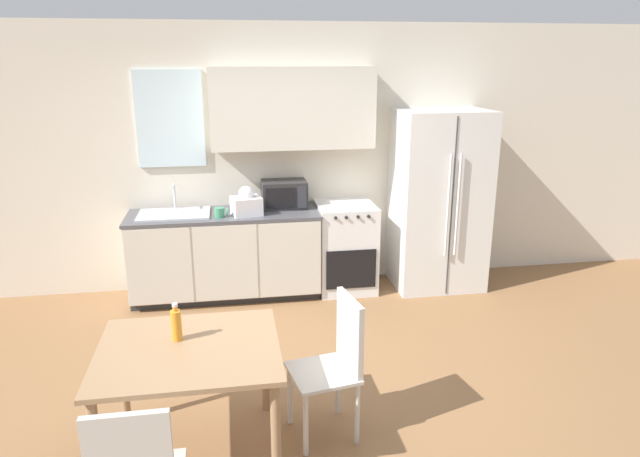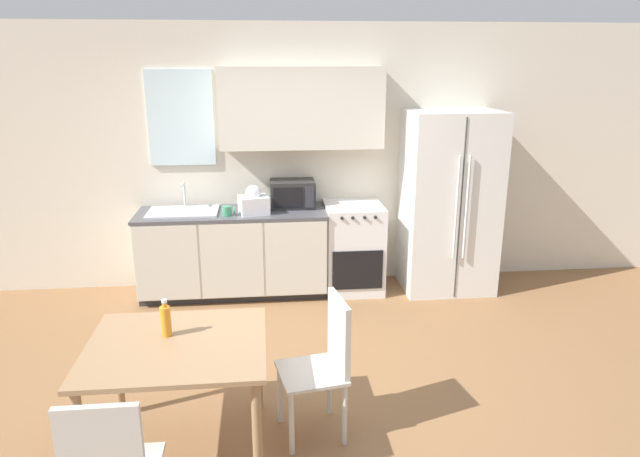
{
  "view_description": "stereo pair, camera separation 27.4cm",
  "coord_description": "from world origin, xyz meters",
  "px_view_note": "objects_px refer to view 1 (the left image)",
  "views": [
    {
      "loc": [
        -0.36,
        -3.76,
        2.35
      ],
      "look_at": [
        0.35,
        0.52,
        1.05
      ],
      "focal_mm": 32.0,
      "sensor_mm": 36.0,
      "label": 1
    },
    {
      "loc": [
        -0.09,
        -3.8,
        2.35
      ],
      "look_at": [
        0.35,
        0.52,
        1.05
      ],
      "focal_mm": 32.0,
      "sensor_mm": 36.0,
      "label": 2
    }
  ],
  "objects_px": {
    "oven_range": "(345,247)",
    "refrigerator": "(439,200)",
    "microwave": "(284,194)",
    "drink_bottle": "(176,324)",
    "coffee_mug": "(220,212)",
    "dining_chair_side": "(337,357)",
    "dining_table": "(190,363)"
  },
  "relations": [
    {
      "from": "dining_chair_side",
      "to": "coffee_mug",
      "type": "bearing_deg",
      "value": 7.94
    },
    {
      "from": "coffee_mug",
      "to": "dining_table",
      "type": "xyz_separation_m",
      "value": [
        -0.19,
        -2.29,
        -0.3
      ]
    },
    {
      "from": "microwave",
      "to": "dining_chair_side",
      "type": "xyz_separation_m",
      "value": [
        0.07,
        -2.48,
        -0.48
      ]
    },
    {
      "from": "microwave",
      "to": "dining_chair_side",
      "type": "height_order",
      "value": "microwave"
    },
    {
      "from": "oven_range",
      "to": "refrigerator",
      "type": "bearing_deg",
      "value": -2.42
    },
    {
      "from": "refrigerator",
      "to": "dining_table",
      "type": "height_order",
      "value": "refrigerator"
    },
    {
      "from": "coffee_mug",
      "to": "dining_table",
      "type": "relative_size",
      "value": 0.12
    },
    {
      "from": "oven_range",
      "to": "drink_bottle",
      "type": "xyz_separation_m",
      "value": [
        -1.52,
        -2.35,
        0.37
      ]
    },
    {
      "from": "oven_range",
      "to": "dining_table",
      "type": "bearing_deg",
      "value": -120.6
    },
    {
      "from": "microwave",
      "to": "dining_chair_side",
      "type": "distance_m",
      "value": 2.53
    },
    {
      "from": "oven_range",
      "to": "microwave",
      "type": "xyz_separation_m",
      "value": [
        -0.62,
        0.11,
        0.56
      ]
    },
    {
      "from": "oven_range",
      "to": "microwave",
      "type": "height_order",
      "value": "microwave"
    },
    {
      "from": "refrigerator",
      "to": "dining_chair_side",
      "type": "height_order",
      "value": "refrigerator"
    },
    {
      "from": "coffee_mug",
      "to": "dining_chair_side",
      "type": "distance_m",
      "value": 2.35
    },
    {
      "from": "oven_range",
      "to": "dining_table",
      "type": "xyz_separation_m",
      "value": [
        -1.45,
        -2.46,
        0.17
      ]
    },
    {
      "from": "dining_chair_side",
      "to": "refrigerator",
      "type": "bearing_deg",
      "value": -43.43
    },
    {
      "from": "refrigerator",
      "to": "drink_bottle",
      "type": "distance_m",
      "value": 3.41
    },
    {
      "from": "refrigerator",
      "to": "microwave",
      "type": "xyz_separation_m",
      "value": [
        -1.6,
        0.15,
        0.09
      ]
    },
    {
      "from": "coffee_mug",
      "to": "dining_table",
      "type": "bearing_deg",
      "value": -94.72
    },
    {
      "from": "refrigerator",
      "to": "oven_range",
      "type": "bearing_deg",
      "value": 177.58
    },
    {
      "from": "oven_range",
      "to": "microwave",
      "type": "distance_m",
      "value": 0.84
    },
    {
      "from": "dining_chair_side",
      "to": "microwave",
      "type": "bearing_deg",
      "value": -8.45
    },
    {
      "from": "refrigerator",
      "to": "dining_chair_side",
      "type": "distance_m",
      "value": 2.81
    },
    {
      "from": "refrigerator",
      "to": "dining_chair_side",
      "type": "xyz_separation_m",
      "value": [
        -1.53,
        -2.33,
        -0.39
      ]
    },
    {
      "from": "oven_range",
      "to": "coffee_mug",
      "type": "relative_size",
      "value": 7.05
    },
    {
      "from": "microwave",
      "to": "drink_bottle",
      "type": "relative_size",
      "value": 1.9
    },
    {
      "from": "dining_chair_side",
      "to": "drink_bottle",
      "type": "height_order",
      "value": "drink_bottle"
    },
    {
      "from": "coffee_mug",
      "to": "microwave",
      "type": "bearing_deg",
      "value": 23.29
    },
    {
      "from": "refrigerator",
      "to": "drink_bottle",
      "type": "relative_size",
      "value": 7.85
    },
    {
      "from": "oven_range",
      "to": "refrigerator",
      "type": "relative_size",
      "value": 0.49
    },
    {
      "from": "drink_bottle",
      "to": "coffee_mug",
      "type": "bearing_deg",
      "value": 83.22
    },
    {
      "from": "drink_bottle",
      "to": "dining_table",
      "type": "bearing_deg",
      "value": -57.64
    }
  ]
}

